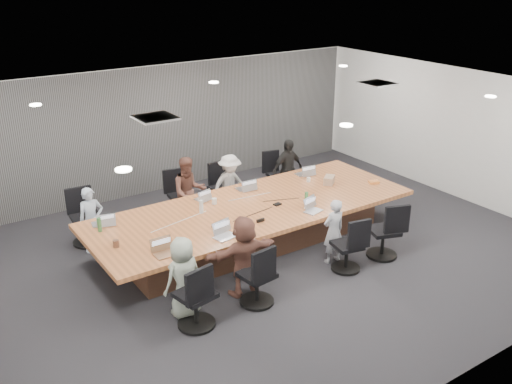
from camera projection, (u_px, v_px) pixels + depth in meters
floor at (269, 253)px, 10.18m from camera, size 10.00×8.00×0.00m
ceiling at (270, 99)px, 9.13m from camera, size 10.00×8.00×0.00m
wall_back at (166, 128)px, 12.73m from camera, size 10.00×0.00×2.80m
wall_front at (469, 282)px, 6.58m from camera, size 10.00×0.00×2.80m
wall_right at (459, 134)px, 12.25m from camera, size 0.00×8.00×2.80m
curtain at (168, 128)px, 12.67m from camera, size 9.80×0.04×2.80m
conference_table at (253, 223)px, 10.41m from camera, size 6.00×2.20×0.74m
chair_0 at (86, 221)px, 10.39m from camera, size 0.65×0.65×0.88m
chair_1 at (181, 200)px, 11.41m from camera, size 0.64×0.64×0.82m
chair_2 at (221, 192)px, 11.91m from camera, size 0.56×0.56×0.76m
chair_3 at (278, 178)px, 12.67m from camera, size 0.59×0.59×0.73m
chair_4 at (196, 300)px, 8.01m from camera, size 0.67×0.67×0.85m
chair_5 at (257, 279)px, 8.55m from camera, size 0.61×0.61×0.82m
chair_6 at (347, 249)px, 9.50m from camera, size 0.61×0.61×0.77m
chair_7 at (383, 235)px, 9.93m from camera, size 0.72×0.72×0.84m
person_0 at (92, 220)px, 10.06m from camera, size 0.46×0.32×1.20m
laptop_0 at (102, 223)px, 9.59m from camera, size 0.35×0.27×0.02m
person_1 at (189, 192)px, 11.03m from camera, size 0.78×0.67×1.40m
laptop_1 at (203, 199)px, 10.59m from camera, size 0.32×0.25×0.02m
person_2 at (230, 185)px, 11.54m from camera, size 0.85×0.52×1.28m
laptop_2 at (245, 188)px, 11.08m from camera, size 0.34×0.24×0.02m
person_3 at (288, 170)px, 12.28m from camera, size 0.81×0.38×1.35m
laptop_3 at (303, 174)px, 11.83m from camera, size 0.34×0.25×0.02m
person_4 at (183, 277)px, 8.20m from camera, size 0.66×0.49×1.24m
laptop_4 at (166, 254)px, 8.58m from camera, size 0.35×0.24×0.02m
person_5 at (244, 256)px, 8.73m from camera, size 1.24×0.47×1.31m
laptop_5 at (225, 237)px, 9.12m from camera, size 0.39×0.30×0.02m
person_6 at (333, 231)px, 9.70m from camera, size 0.43×0.29×1.16m
laptop_6 at (313, 211)px, 10.06m from camera, size 0.36×0.29×0.02m
bottle_green_left at (99, 225)px, 9.28m from camera, size 0.08×0.08×0.24m
bottle_green_right at (306, 198)px, 10.33m from camera, size 0.07×0.07×0.23m
bottle_clear at (201, 207)px, 9.97m from camera, size 0.08×0.08×0.24m
cup_white_far at (214, 201)px, 10.36m from camera, size 0.11×0.11×0.11m
cup_white_near at (309, 180)px, 11.42m from camera, size 0.09×0.09×0.09m
mug_brown at (116, 244)px, 8.79m from camera, size 0.10×0.10×0.12m
mic_left at (216, 226)px, 9.47m from camera, size 0.15×0.11×0.03m
mic_right at (277, 204)px, 10.34m from camera, size 0.15×0.11×0.03m
stapler at (260, 220)px, 9.66m from camera, size 0.15×0.04×0.05m
canvas_bag at (329, 180)px, 11.30m from camera, size 0.34×0.32×0.16m
snack_packet at (374, 182)px, 11.36m from camera, size 0.24×0.20×0.04m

